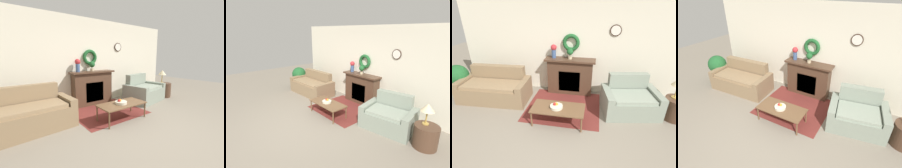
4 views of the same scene
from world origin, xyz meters
The scene contains 12 objects.
ground_plane centered at (0.00, 0.00, 0.00)m, with size 16.00×16.00×0.00m, color gray.
floor_rug centered at (-0.08, 1.71, 0.00)m, with size 1.89×1.68×0.01m.
wall_back centered at (0.00, 2.75, 1.35)m, with size 6.80×0.17×2.70m.
fireplace centered at (-0.05, 2.54, 0.54)m, with size 1.43×0.41×1.07m.
couch_left centered at (-2.06, 1.77, 0.32)m, with size 1.94×0.99×0.90m.
loveseat_right centered at (1.58, 1.82, 0.32)m, with size 1.46×1.13×0.91m.
coffee_table centered at (-0.08, 1.05, 0.37)m, with size 1.19×0.58×0.40m.
fruit_bowl centered at (-0.12, 1.04, 0.44)m, with size 0.29×0.29×0.12m.
side_table_by_loveseat centered at (2.60, 1.71, 0.26)m, with size 0.53×0.53×0.53m.
vase_on_mantel_left centered at (-0.52, 2.55, 1.30)m, with size 0.17×0.17×0.38m.
potted_plant_on_mantel centered at (-0.05, 2.53, 1.26)m, with size 0.18×0.18×0.30m.
potted_plant_floor_by_couch centered at (-3.22, 1.82, 0.57)m, with size 0.62×0.62×0.91m.
Camera 3 is at (0.66, -2.16, 2.60)m, focal length 28.00 mm.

